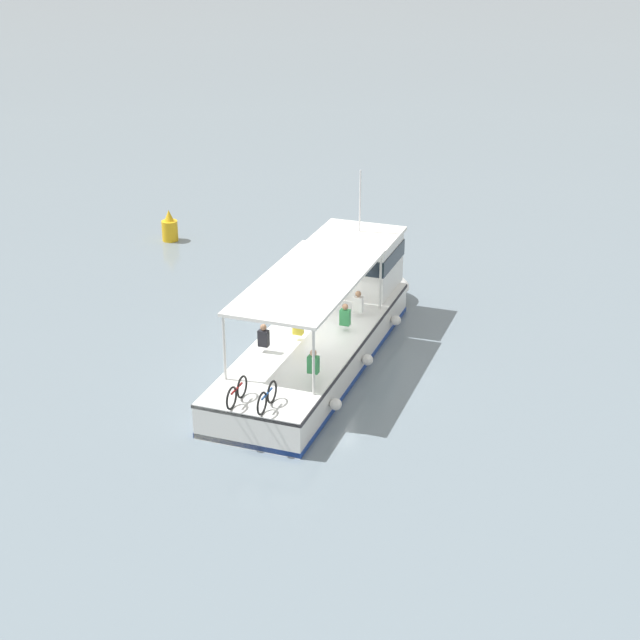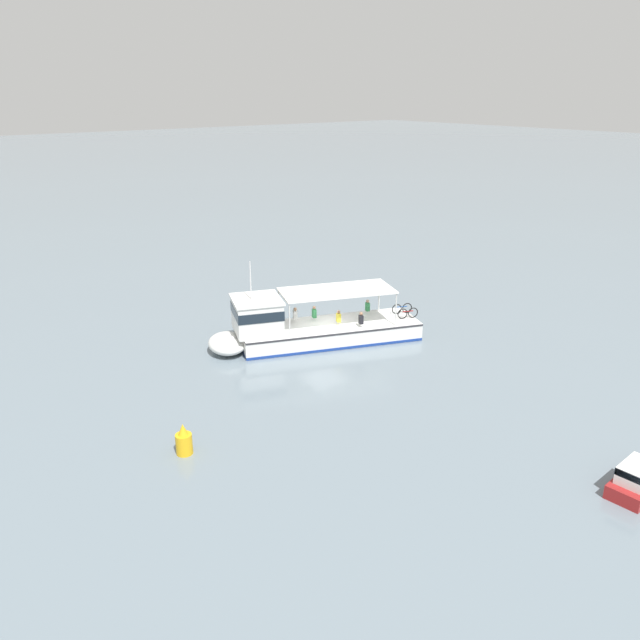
{
  "view_description": "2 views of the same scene",
  "coord_description": "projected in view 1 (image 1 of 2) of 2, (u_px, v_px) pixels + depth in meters",
  "views": [
    {
      "loc": [
        -28.37,
        0.89,
        13.98
      ],
      "look_at": [
        0.23,
        -0.05,
        1.4
      ],
      "focal_mm": 54.43,
      "sensor_mm": 36.0,
      "label": 1
    },
    {
      "loc": [
        21.99,
        27.59,
        14.44
      ],
      "look_at": [
        0.23,
        -0.05,
        1.4
      ],
      "focal_mm": 35.24,
      "sensor_mm": 36.0,
      "label": 2
    }
  ],
  "objects": [
    {
      "name": "ground_plane",
      "position": [
        319.0,
        362.0,
        31.61
      ],
      "size": [
        400.0,
        400.0,
        0.0
      ],
      "primitive_type": "plane",
      "color": "slate"
    },
    {
      "name": "ferry_main",
      "position": [
        330.0,
        319.0,
        32.29
      ],
      "size": [
        12.95,
        7.58,
        5.32
      ],
      "color": "white",
      "rests_on": "ground"
    },
    {
      "name": "channel_buoy",
      "position": [
        170.0,
        228.0,
        42.5
      ],
      "size": [
        0.7,
        0.7,
        1.4
      ],
      "color": "gold",
      "rests_on": "ground"
    }
  ]
}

